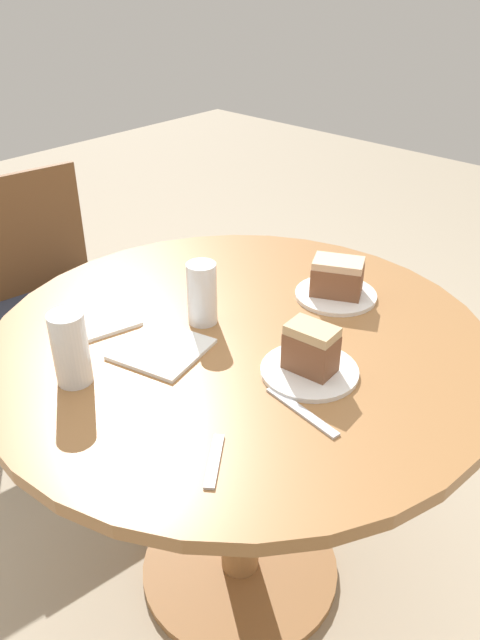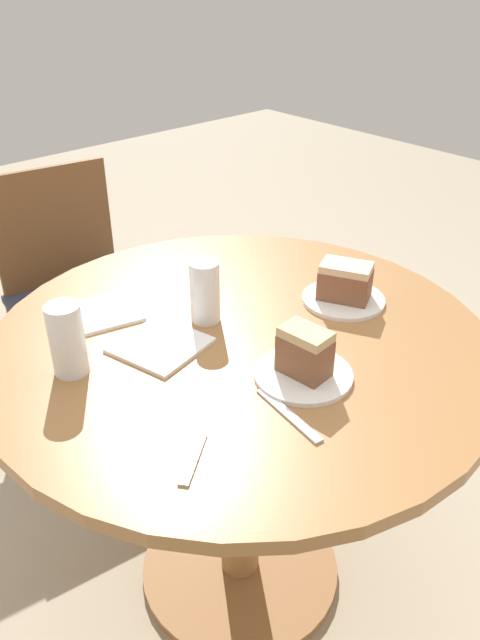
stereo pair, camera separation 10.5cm
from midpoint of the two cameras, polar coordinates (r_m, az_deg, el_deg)
name	(u,v)px [view 1 (the left image)]	position (r m, az deg, el deg)	size (l,w,h in m)	color
ground_plane	(240,569)	(1.88, -1.72, -21.86)	(8.00, 8.00, 0.00)	tan
table	(240,401)	(1.45, -2.10, -7.51)	(1.09, 1.09, 0.78)	#9E6B3D
chair	(53,301)	(2.23, -18.07, 1.63)	(0.51, 0.53, 0.86)	brown
plate_near	(309,371)	(1.23, 3.94, -4.73)	(0.19, 0.19, 0.01)	white
plate_far	(336,295)	(1.50, 6.77, 2.26)	(0.19, 0.19, 0.01)	white
cake_slice_near	(311,348)	(1.20, 4.03, -2.66)	(0.07, 0.10, 0.10)	brown
cake_slice_far	(337,277)	(1.48, 6.88, 3.90)	(0.12, 0.14, 0.09)	brown
glass_lemonade	(202,297)	(1.37, -5.69, 2.06)	(0.07, 0.07, 0.14)	silver
glass_water	(71,352)	(1.23, -17.59, -2.85)	(0.07, 0.07, 0.15)	silver
napkin_stack	(162,349)	(1.31, -9.46, -2.70)	(0.20, 0.20, 0.01)	white
fork	(302,411)	(1.13, 2.99, -8.40)	(0.04, 0.17, 0.00)	silver
spoon	(214,461)	(1.04, -5.32, -12.78)	(0.11, 0.09, 0.00)	silver
napkin_side	(98,319)	(1.44, -14.93, 0.05)	(0.18, 0.18, 0.01)	white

